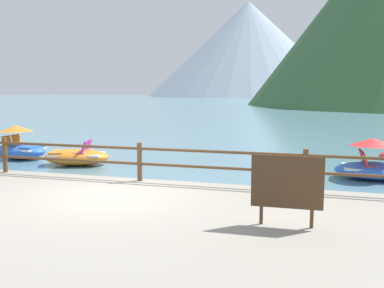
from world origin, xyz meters
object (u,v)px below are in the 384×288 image
sign_board (287,183)px  pedal_boat_1 (77,157)px  pedal_boat_2 (19,147)px  pedal_boat_3 (376,165)px

sign_board → pedal_boat_1: sign_board is taller
pedal_boat_2 → sign_board: bearing=-32.7°
sign_board → pedal_boat_3: sign_board is taller
pedal_boat_2 → pedal_boat_3: 12.57m
sign_board → pedal_boat_1: (-7.62, 6.10, -0.83)m
pedal_boat_2 → pedal_boat_3: (12.57, -0.21, -0.03)m
sign_board → pedal_boat_1: bearing=141.3°
sign_board → pedal_boat_2: size_ratio=0.54×
pedal_boat_1 → pedal_boat_2: bearing=167.9°
sign_board → pedal_boat_3: bearing=71.9°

